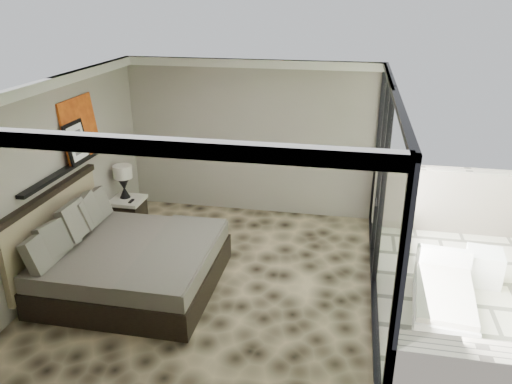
% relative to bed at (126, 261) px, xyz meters
% --- Properties ---
extents(floor, '(5.00, 5.00, 0.00)m').
position_rel_bed_xyz_m(floor, '(1.17, 0.39, -0.37)').
color(floor, black).
rests_on(floor, ground).
extents(ceiling, '(4.50, 5.00, 0.02)m').
position_rel_bed_xyz_m(ceiling, '(1.17, 0.39, 2.42)').
color(ceiling, silver).
rests_on(ceiling, back_wall).
extents(back_wall, '(4.50, 0.02, 2.80)m').
position_rel_bed_xyz_m(back_wall, '(1.17, 2.88, 1.03)').
color(back_wall, gray).
rests_on(back_wall, floor).
extents(left_wall, '(0.02, 5.00, 2.80)m').
position_rel_bed_xyz_m(left_wall, '(-1.07, 0.39, 1.03)').
color(left_wall, gray).
rests_on(left_wall, floor).
extents(glass_wall, '(0.08, 5.00, 2.80)m').
position_rel_bed_xyz_m(glass_wall, '(3.42, 0.39, 1.03)').
color(glass_wall, white).
rests_on(glass_wall, floor).
extents(terrace_slab, '(3.00, 5.00, 0.12)m').
position_rel_bed_xyz_m(terrace_slab, '(4.92, 0.39, -0.43)').
color(terrace_slab, beige).
rests_on(terrace_slab, ground).
extents(picture_ledge, '(0.12, 2.20, 0.05)m').
position_rel_bed_xyz_m(picture_ledge, '(-1.01, 0.49, 1.13)').
color(picture_ledge, black).
rests_on(picture_ledge, left_wall).
extents(bed, '(2.31, 2.23, 1.28)m').
position_rel_bed_xyz_m(bed, '(0.00, 0.00, 0.00)').
color(bed, black).
rests_on(bed, floor).
extents(nightstand, '(0.60, 0.60, 0.54)m').
position_rel_bed_xyz_m(nightstand, '(-0.79, 1.78, -0.10)').
color(nightstand, black).
rests_on(nightstand, floor).
extents(table_lamp, '(0.32, 0.32, 0.59)m').
position_rel_bed_xyz_m(table_lamp, '(-0.85, 1.83, 0.52)').
color(table_lamp, black).
rests_on(table_lamp, nightstand).
extents(abstract_canvas, '(0.13, 0.90, 0.90)m').
position_rel_bed_xyz_m(abstract_canvas, '(-1.03, 0.98, 1.60)').
color(abstract_canvas, '#B5180F').
rests_on(abstract_canvas, picture_ledge).
extents(framed_print, '(0.11, 0.50, 0.60)m').
position_rel_bed_xyz_m(framed_print, '(-0.97, 0.75, 1.45)').
color(framed_print, black).
rests_on(framed_print, picture_ledge).
extents(ottoman, '(0.53, 0.53, 0.47)m').
position_rel_bed_xyz_m(ottoman, '(4.93, 1.06, -0.14)').
color(ottoman, white).
rests_on(ottoman, terrace_slab).
extents(lounger, '(0.88, 1.54, 0.58)m').
position_rel_bed_xyz_m(lounger, '(4.28, 0.22, -0.19)').
color(lounger, white).
rests_on(lounger, terrace_slab).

